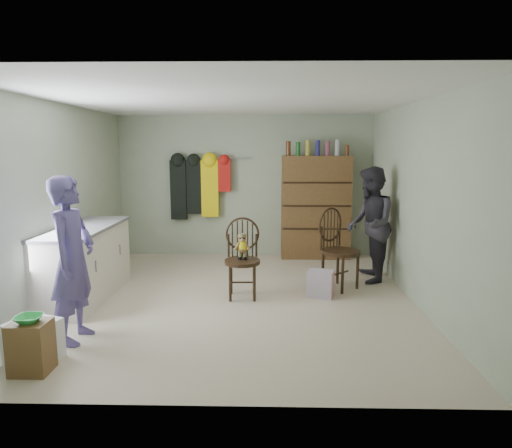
{
  "coord_description": "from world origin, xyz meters",
  "views": [
    {
      "loc": [
        0.39,
        -5.67,
        1.93
      ],
      "look_at": [
        0.25,
        0.2,
        0.95
      ],
      "focal_mm": 32.0,
      "sensor_mm": 36.0,
      "label": 1
    }
  ],
  "objects_px": {
    "chair_far": "(337,246)",
    "dresser": "(316,207)",
    "counter": "(86,262)",
    "chair_front": "(242,254)"
  },
  "relations": [
    {
      "from": "counter",
      "to": "dresser",
      "type": "relative_size",
      "value": 0.9
    },
    {
      "from": "counter",
      "to": "dresser",
      "type": "xyz_separation_m",
      "value": [
        3.2,
        2.3,
        0.44
      ]
    },
    {
      "from": "counter",
      "to": "dresser",
      "type": "height_order",
      "value": "dresser"
    },
    {
      "from": "chair_far",
      "to": "dresser",
      "type": "bearing_deg",
      "value": 50.68
    },
    {
      "from": "chair_far",
      "to": "dresser",
      "type": "distance_m",
      "value": 1.82
    },
    {
      "from": "chair_front",
      "to": "counter",
      "type": "bearing_deg",
      "value": -179.47
    },
    {
      "from": "chair_front",
      "to": "chair_far",
      "type": "distance_m",
      "value": 1.35
    },
    {
      "from": "chair_front",
      "to": "dresser",
      "type": "distance_m",
      "value": 2.51
    },
    {
      "from": "counter",
      "to": "chair_far",
      "type": "xyz_separation_m",
      "value": [
        3.32,
        0.51,
        0.13
      ]
    },
    {
      "from": "counter",
      "to": "dresser",
      "type": "distance_m",
      "value": 3.96
    }
  ]
}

